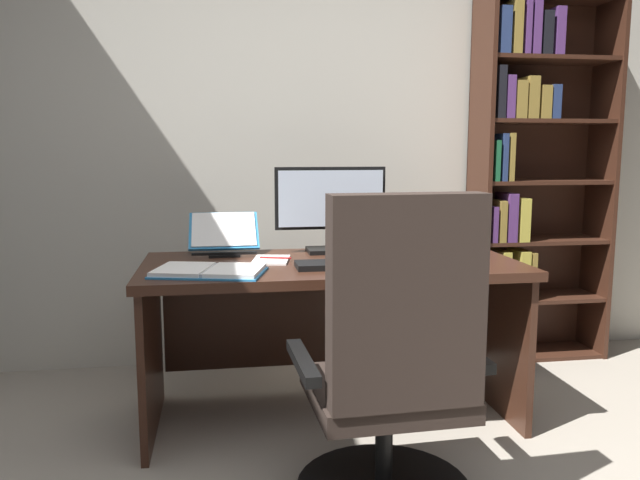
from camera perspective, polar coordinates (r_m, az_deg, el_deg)
wall_back at (r=3.61m, az=2.02°, el=12.04°), size 4.63×0.12×2.86m
desk at (r=2.83m, az=0.76°, el=-5.51°), size 1.62×0.74×0.71m
bookshelf at (r=3.72m, az=18.33°, el=5.74°), size 0.77×0.30×2.02m
office_chair at (r=2.08m, az=6.69°, el=-12.76°), size 0.63×0.60×1.07m
monitor at (r=2.94m, az=0.96°, el=2.85°), size 0.52×0.16×0.40m
laptop at (r=3.08m, az=9.79°, el=0.10°), size 0.31×0.28×0.24m
keyboard at (r=2.59m, az=2.44°, el=-2.23°), size 0.42×0.15×0.02m
computer_mouse at (r=2.66m, az=8.78°, el=-1.85°), size 0.06×0.10×0.04m
reading_stand_with_book at (r=2.97m, az=-8.73°, el=0.58°), size 0.32×0.28×0.18m
open_binder at (r=2.49m, az=-10.03°, el=-2.78°), size 0.47×0.36×0.02m
notepad at (r=2.74m, az=-4.47°, el=-1.82°), size 0.19×0.23×0.01m
pen at (r=2.74m, az=-4.06°, el=-1.62°), size 0.14×0.05×0.01m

